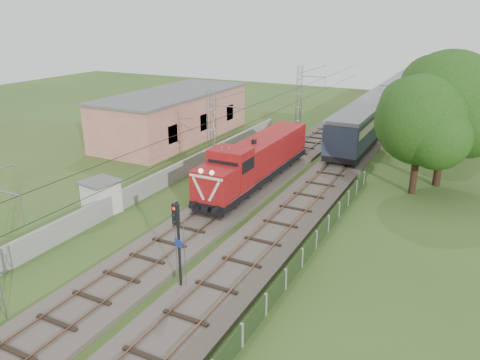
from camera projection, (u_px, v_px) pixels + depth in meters
The scene contains 15 objects.
ground at pixel (154, 259), 27.30m from camera, with size 140.00×140.00×0.00m, color #38531F.
track_main at pixel (214, 213), 33.12m from camera, with size 4.20×70.00×0.45m.
track_side at pixel (335, 171), 41.89m from camera, with size 4.20×80.00×0.45m.
catenary at pixel (212, 139), 37.26m from camera, with size 3.31×70.00×8.00m.
boundary_wall at pixel (177, 172), 39.89m from camera, with size 0.25×40.00×1.50m, color #9E9E99.
station_building at pixel (174, 115), 52.95m from camera, with size 8.40×20.40×5.22m.
fence at pixel (302, 258), 26.21m from camera, with size 0.12×32.00×1.20m.
locomotive at pixel (256, 160), 38.33m from camera, with size 2.85×16.29×4.14m.
coach_rake at pixel (404, 87), 72.38m from camera, with size 3.28×73.06×3.79m.
signal_post at pixel (177, 232), 23.03m from camera, with size 0.53×0.42×4.94m.
relay_hut at pixel (101, 197), 33.25m from camera, with size 2.69×2.69×2.42m.
tree_a at pixel (422, 121), 35.22m from camera, with size 7.25×6.90×9.39m.
tree_b at pixel (449, 103), 36.59m from camera, with size 8.49×8.09×11.01m.
tree_c at pixel (437, 109), 45.47m from camera, with size 5.86×5.58×7.60m.
tree_d at pixel (459, 96), 48.27m from camera, with size 6.72×6.40×8.71m.
Camera 1 is at (15.42, -19.25, 13.55)m, focal length 35.00 mm.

